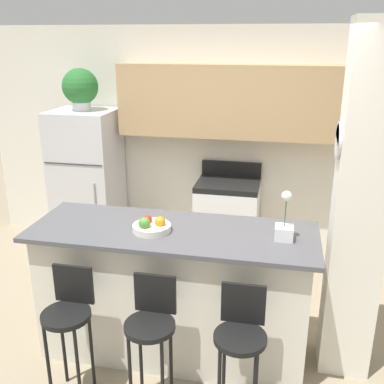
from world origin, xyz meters
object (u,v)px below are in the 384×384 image
fruit_bowl (151,226)px  stove_range (227,219)px  bar_stool_left (69,316)px  orchid_vase (284,226)px  trash_bin (130,243)px  potted_plant_on_fridge (80,88)px  bar_stool_mid (151,326)px  bar_stool_right (241,338)px  refrigerator (88,181)px

fruit_bowl → stove_range: bearing=79.3°
bar_stool_left → fruit_bowl: size_ratio=3.39×
orchid_vase → bar_stool_left: bearing=-157.2°
fruit_bowl → trash_bin: (-0.73, 1.51, -0.92)m
orchid_vase → trash_bin: orchid_vase is taller
bar_stool_left → potted_plant_on_fridge: 2.73m
bar_stool_left → trash_bin: 2.10m
stove_range → trash_bin: (-1.07, -0.28, -0.27)m
bar_stool_left → orchid_vase: orchid_vase is taller
orchid_vase → fruit_bowl: 0.96m
fruit_bowl → orchid_vase: bearing=3.7°
stove_range → bar_stool_mid: (-0.20, -2.31, 0.17)m
bar_stool_mid → fruit_bowl: fruit_bowl is taller
fruit_bowl → trash_bin: fruit_bowl is taller
bar_stool_right → potted_plant_on_fridge: bearing=131.9°
refrigerator → fruit_bowl: bearing=-53.1°
bar_stool_left → bar_stool_mid: bearing=0.0°
refrigerator → fruit_bowl: 2.19m
bar_stool_left → fruit_bowl: bearing=50.0°
stove_range → fruit_bowl: bearing=-100.7°
refrigerator → stove_range: (1.64, 0.05, -0.36)m
stove_range → orchid_vase: bearing=-70.4°
bar_stool_mid → bar_stool_left: bearing=180.0°
bar_stool_left → bar_stool_right: (1.17, 0.00, 0.00)m
potted_plant_on_fridge → bar_stool_right: bearing=-48.1°
stove_range → bar_stool_mid: bearing=-94.8°
bar_stool_mid → orchid_vase: 1.13m
stove_range → bar_stool_mid: 2.33m
orchid_vase → refrigerator: bearing=143.4°
stove_range → bar_stool_mid: size_ratio=1.12×
bar_stool_left → trash_bin: size_ratio=2.51×
refrigerator → stove_range: 1.69m
stove_range → bar_stool_right: (0.39, -2.31, 0.17)m
bar_stool_right → fruit_bowl: bearing=144.2°
bar_stool_left → potted_plant_on_fridge: size_ratio=2.10×
bar_stool_mid → orchid_vase: size_ratio=2.65×
stove_range → bar_stool_left: size_ratio=1.12×
stove_range → orchid_vase: orchid_vase is taller
bar_stool_left → bar_stool_mid: size_ratio=1.00×
refrigerator → potted_plant_on_fridge: size_ratio=3.63×
bar_stool_right → orchid_vase: orchid_vase is taller
bar_stool_mid → potted_plant_on_fridge: 2.97m
stove_range → potted_plant_on_fridge: potted_plant_on_fridge is taller
stove_range → fruit_bowl: fruit_bowl is taller
stove_range → orchid_vase: 1.96m
bar_stool_left → potted_plant_on_fridge: potted_plant_on_fridge is taller
stove_range → trash_bin: 1.14m
bar_stool_left → orchid_vase: size_ratio=2.65×
potted_plant_on_fridge → orchid_vase: potted_plant_on_fridge is taller
bar_stool_mid → orchid_vase: bearing=35.8°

